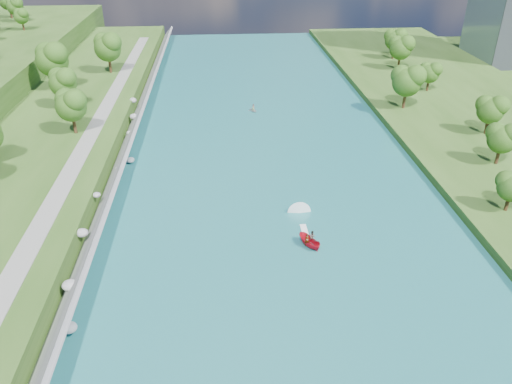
{
  "coord_description": "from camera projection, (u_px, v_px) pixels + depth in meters",
  "views": [
    {
      "loc": [
        -7.97,
        -55.09,
        40.09
      ],
      "look_at": [
        -2.81,
        12.02,
        2.5
      ],
      "focal_mm": 35.0,
      "sensor_mm": 36.0,
      "label": 1
    }
  ],
  "objects": [
    {
      "name": "trees_east",
      "position": [
        455.0,
        99.0,
        103.77
      ],
      "size": [
        18.23,
        137.96,
        11.6
      ],
      "color": "#1A4612",
      "rests_on": "berm_east"
    },
    {
      "name": "raft",
      "position": [
        253.0,
        110.0,
        115.46
      ],
      "size": [
        2.71,
        3.04,
        1.65
      ],
      "rotation": [
        0.0,
        0.0,
        0.45
      ],
      "color": "gray",
      "rests_on": "river_water"
    },
    {
      "name": "riprap_bank",
      "position": [
        113.0,
        181.0,
        81.81
      ],
      "size": [
        4.27,
        236.0,
        4.11
      ],
      "color": "slate",
      "rests_on": "ground"
    },
    {
      "name": "riverside_path",
      "position": [
        72.0,
        169.0,
        81.55
      ],
      "size": [
        3.0,
        200.0,
        0.1
      ],
      "primitive_type": "cube",
      "color": "gray",
      "rests_on": "berm_west"
    },
    {
      "name": "motorboat",
      "position": [
        307.0,
        235.0,
        69.76
      ],
      "size": [
        3.6,
        18.89,
        2.17
      ],
      "rotation": [
        0.0,
        0.0,
        3.69
      ],
      "color": "red",
      "rests_on": "river_water"
    },
    {
      "name": "ground",
      "position": [
        283.0,
        250.0,
        68.04
      ],
      "size": [
        260.0,
        260.0,
        0.0
      ],
      "primitive_type": "plane",
      "color": "#2D5119",
      "rests_on": "ground"
    },
    {
      "name": "river_water",
      "position": [
        269.0,
        181.0,
        85.43
      ],
      "size": [
        55.0,
        240.0,
        0.1
      ],
      "primitive_type": "cube",
      "color": "#1B656A",
      "rests_on": "ground"
    }
  ]
}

